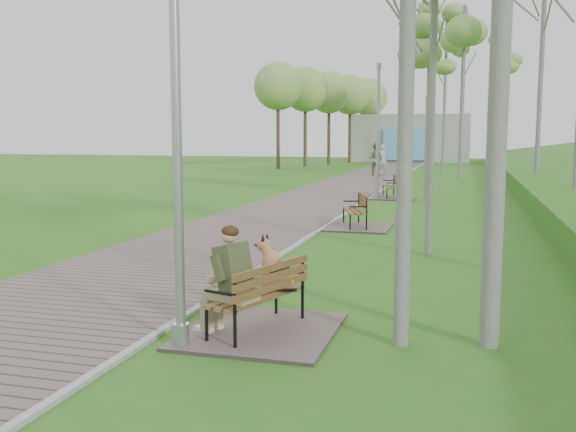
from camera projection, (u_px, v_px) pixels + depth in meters
name	position (u px, v px, depth m)	size (l,w,h in m)	color
ground	(126.00, 356.00, 6.55)	(120.00, 120.00, 0.00)	#2A6D1F
walkway	(344.00, 187.00, 27.56)	(3.50, 67.00, 0.04)	#6B5D57
kerb	(385.00, 188.00, 27.10)	(0.10, 67.00, 0.05)	#999993
building_north	(410.00, 138.00, 55.42)	(10.00, 5.20, 4.00)	#9E9E99
bench_main	(252.00, 298.00, 7.28)	(1.68, 1.86, 1.46)	#6B5D57
bench_second	(355.00, 220.00, 15.67)	(1.65, 1.84, 1.01)	#6B5D57
bench_third	(390.00, 193.00, 23.01)	(1.66, 1.85, 1.02)	#6B5D57
lamp_post_near	(177.00, 150.00, 6.58)	(0.17, 0.17, 4.48)	#9C9FA4
lamp_post_second	(378.00, 136.00, 22.47)	(0.18, 0.18, 4.73)	#9C9FA4
lamp_post_third	(408.00, 131.00, 34.60)	(0.20, 0.20, 5.29)	#9C9FA4
lamp_post_far	(426.00, 133.00, 49.05)	(0.20, 0.20, 5.15)	#9C9FA4
pedestrian_near	(382.00, 160.00, 36.70)	(0.63, 0.41, 1.73)	silver
pedestrian_far	(376.00, 159.00, 35.41)	(0.91, 0.71, 1.87)	gray
birch_mid_c	(431.00, 21.00, 20.89)	(2.62, 2.62, 7.58)	silver
birch_far_b	(464.00, 38.00, 31.92)	(2.89, 2.89, 8.99)	silver
birch_distant_a	(446.00, 40.00, 39.17)	(2.58, 2.58, 10.23)	silver
birch_distant_b	(498.00, 55.00, 50.54)	(2.59, 2.59, 10.82)	silver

